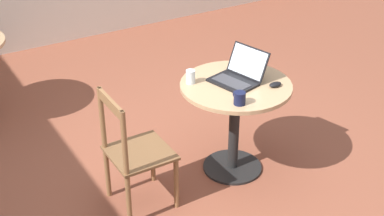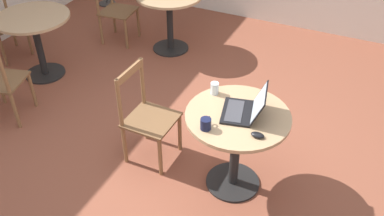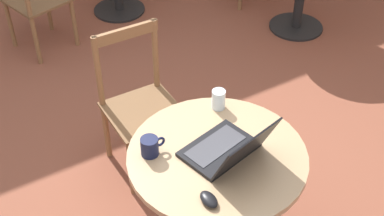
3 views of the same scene
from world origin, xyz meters
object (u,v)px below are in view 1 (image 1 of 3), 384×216
(cafe_table_near, at_px, (235,105))
(drinking_glass, at_px, (191,77))
(chair_near_back, at_px, (134,153))
(mouse, at_px, (275,84))
(laptop, at_px, (238,75))
(mug, at_px, (239,98))

(cafe_table_near, relative_size, drinking_glass, 8.08)
(chair_near_back, height_order, mouse, chair_near_back)
(chair_near_back, bearing_deg, laptop, -89.01)
(cafe_table_near, bearing_deg, mug, 148.29)
(drinking_glass, bearing_deg, mouse, -126.81)
(chair_near_back, height_order, mug, chair_near_back)
(mouse, height_order, mug, mug)
(cafe_table_near, distance_m, mouse, 0.34)
(mouse, xyz_separation_m, mug, (-0.07, 0.37, 0.03))
(chair_near_back, relative_size, mouse, 8.96)
(cafe_table_near, distance_m, drinking_glass, 0.40)
(laptop, distance_m, mouse, 0.28)
(mug, bearing_deg, laptop, -34.28)
(chair_near_back, distance_m, drinking_glass, 0.69)
(cafe_table_near, height_order, chair_near_back, chair_near_back)
(laptop, height_order, mouse, laptop)
(mouse, bearing_deg, laptop, 40.63)
(mug, height_order, drinking_glass, drinking_glass)
(cafe_table_near, bearing_deg, drinking_glass, 56.13)
(mug, bearing_deg, cafe_table_near, -31.71)
(cafe_table_near, xyz_separation_m, chair_near_back, (0.01, 0.84, -0.13))
(mouse, bearing_deg, drinking_glass, 53.19)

